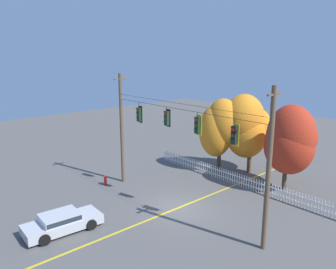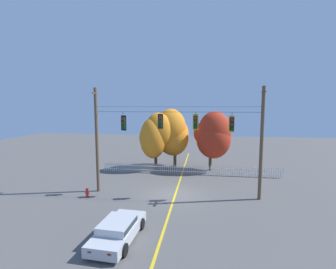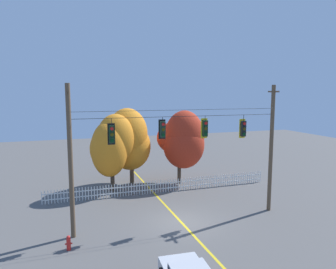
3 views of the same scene
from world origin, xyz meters
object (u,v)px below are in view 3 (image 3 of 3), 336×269
at_px(autumn_maple_near_fence, 111,145).
at_px(autumn_oak_far_east, 182,140).
at_px(traffic_signal_southbound_primary, 112,134).
at_px(traffic_signal_northbound_secondary, 163,129).
at_px(fire_hydrant, 69,243).
at_px(traffic_signal_northbound_primary, 205,128).
at_px(traffic_signal_westbound_side, 243,129).
at_px(autumn_maple_mid, 129,140).

distance_m(autumn_maple_near_fence, autumn_oak_far_east, 6.47).
distance_m(traffic_signal_southbound_primary, traffic_signal_northbound_secondary, 3.06).
bearing_deg(traffic_signal_northbound_secondary, fire_hydrant, -165.04).
xyz_separation_m(autumn_oak_far_east, fire_hydrant, (-10.11, -9.68, -3.58)).
bearing_deg(autumn_maple_near_fence, traffic_signal_northbound_primary, -57.98).
distance_m(traffic_signal_westbound_side, autumn_maple_near_fence, 10.92).
relative_size(traffic_signal_northbound_primary, autumn_maple_mid, 0.21).
relative_size(traffic_signal_southbound_primary, traffic_signal_northbound_secondary, 1.14).
bearing_deg(autumn_oak_far_east, autumn_maple_near_fence, -175.40).
bearing_deg(traffic_signal_northbound_primary, traffic_signal_northbound_secondary, -179.99).
bearing_deg(autumn_maple_mid, traffic_signal_westbound_side, -58.42).
distance_m(traffic_signal_northbound_primary, fire_hydrant, 10.23).
bearing_deg(traffic_signal_northbound_secondary, autumn_oak_far_east, 61.40).
relative_size(traffic_signal_westbound_side, autumn_maple_near_fence, 0.24).
height_order(traffic_signal_northbound_secondary, traffic_signal_westbound_side, same).
height_order(traffic_signal_southbound_primary, autumn_maple_mid, autumn_maple_mid).
distance_m(traffic_signal_northbound_secondary, traffic_signal_westbound_side, 5.56).
relative_size(autumn_maple_near_fence, autumn_oak_far_east, 0.98).
bearing_deg(fire_hydrant, traffic_signal_southbound_primary, 30.17).
relative_size(autumn_maple_mid, autumn_oak_far_east, 1.04).
bearing_deg(traffic_signal_northbound_secondary, traffic_signal_westbound_side, 0.01).
height_order(autumn_maple_mid, fire_hydrant, autumn_maple_mid).
distance_m(traffic_signal_northbound_primary, autumn_maple_near_fence, 9.26).
bearing_deg(autumn_maple_near_fence, traffic_signal_northbound_secondary, -75.41).
distance_m(traffic_signal_westbound_side, autumn_maple_mid, 11.04).
xyz_separation_m(traffic_signal_northbound_primary, fire_hydrant, (-8.45, -1.51, -5.57)).
height_order(traffic_signal_westbound_side, autumn_maple_mid, autumn_maple_mid).
bearing_deg(traffic_signal_northbound_primary, fire_hydrant, -169.86).
relative_size(traffic_signal_northbound_primary, autumn_maple_near_fence, 0.22).
relative_size(traffic_signal_southbound_primary, traffic_signal_northbound_primary, 1.08).
bearing_deg(fire_hydrant, autumn_maple_near_fence, 68.23).
distance_m(autumn_maple_mid, autumn_oak_far_east, 4.73).
bearing_deg(traffic_signal_westbound_side, autumn_maple_near_fence, 134.59).
bearing_deg(traffic_signal_northbound_primary, traffic_signal_westbound_side, 0.00).
xyz_separation_m(traffic_signal_southbound_primary, autumn_oak_far_east, (7.51, 8.17, -1.86)).
relative_size(traffic_signal_westbound_side, autumn_maple_mid, 0.22).
relative_size(traffic_signal_northbound_secondary, autumn_maple_near_fence, 0.21).
height_order(traffic_signal_northbound_primary, fire_hydrant, traffic_signal_northbound_primary).
xyz_separation_m(traffic_signal_southbound_primary, autumn_maple_near_fence, (1.06, 7.65, -1.93)).
bearing_deg(traffic_signal_northbound_primary, traffic_signal_southbound_primary, -180.00).
relative_size(autumn_maple_near_fence, autumn_maple_mid, 0.94).
relative_size(traffic_signal_northbound_secondary, autumn_maple_mid, 0.20).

